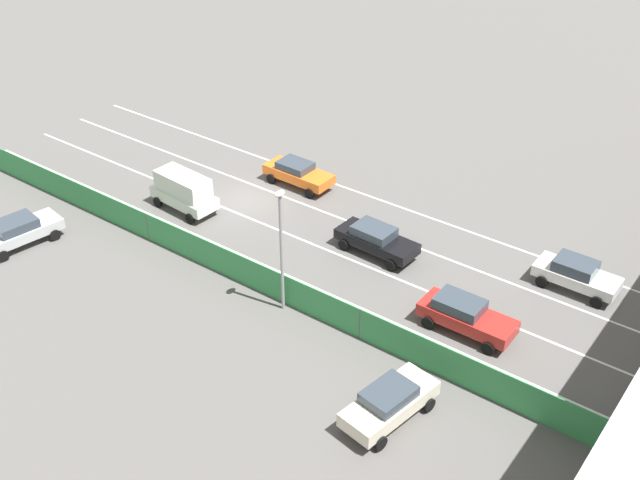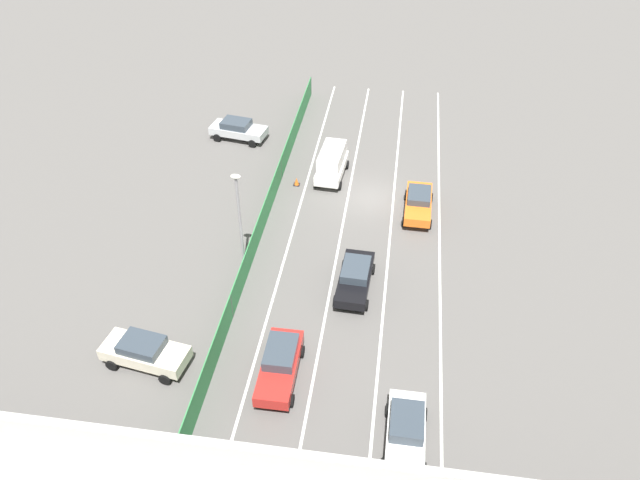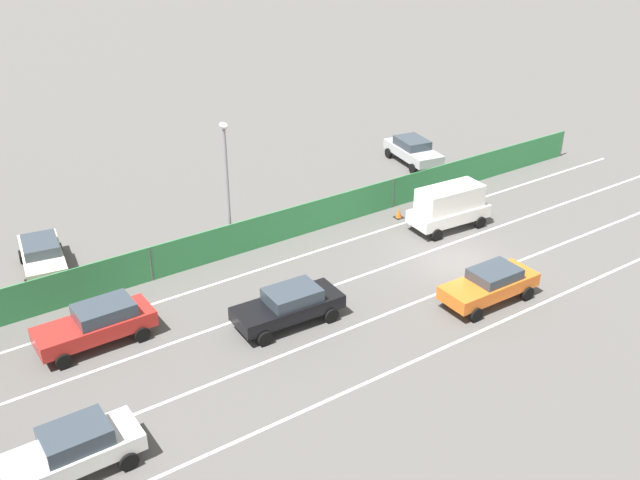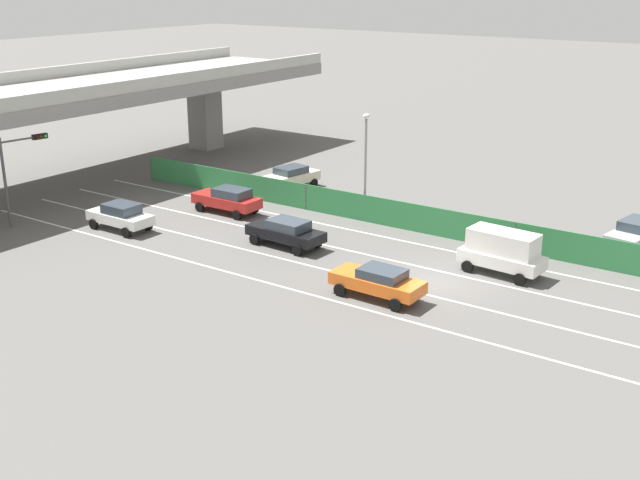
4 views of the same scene
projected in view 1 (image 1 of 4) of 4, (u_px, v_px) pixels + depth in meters
The scene contains 15 objects.
ground_plane at pixel (249, 200), 48.23m from camera, with size 300.00×300.00×0.00m, color #565451.
lane_line_left_edge at pixel (368, 196), 48.66m from camera, with size 0.14×47.28×0.01m, color silver.
lane_line_mid_left at pixel (338, 217), 46.49m from camera, with size 0.14×47.28×0.01m, color silver.
lane_line_mid_right at pixel (305, 241), 44.32m from camera, with size 0.14×47.28×0.01m, color silver.
lane_line_right_edge at pixel (269, 267), 42.15m from camera, with size 0.14×47.28×0.01m, color silver.
green_fence at pixel (244, 271), 40.37m from camera, with size 0.10×43.38×1.73m.
car_taxi_orange at pixel (298, 173), 49.36m from camera, with size 2.03×4.61×1.55m.
car_hatchback_white at pixel (576, 274), 40.06m from camera, with size 1.96×4.28×1.66m.
car_sedan_black at pixel (376, 239), 42.88m from camera, with size 2.17×4.73×1.58m.
car_sedan_red at pixel (465, 315), 37.21m from camera, with size 1.98×4.67×1.69m.
car_van_white at pixel (184, 190), 46.60m from camera, with size 2.26×4.44×2.32m.
parked_wagon_silver at pixel (19, 230), 43.58m from camera, with size 4.77×2.66×1.62m.
parked_sedan_cream at pixel (389, 402), 32.38m from camera, with size 4.72×2.57×1.66m.
street_lamp at pixel (281, 239), 36.92m from camera, with size 0.60×0.36×6.74m.
traffic_cone at pixel (172, 229), 44.85m from camera, with size 0.47×0.47×0.58m.
Camera 1 is at (30.92, 28.44, 24.22)m, focal length 43.87 mm.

